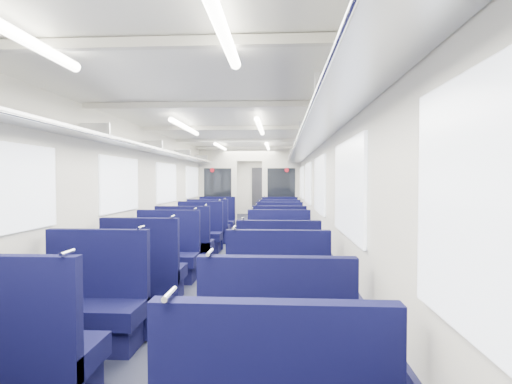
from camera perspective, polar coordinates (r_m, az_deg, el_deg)
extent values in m
cube|color=black|center=(8.57, -2.30, -8.24)|extent=(2.80, 18.00, 0.01)
cube|color=silver|center=(8.48, -2.32, 7.59)|extent=(2.80, 18.00, 0.01)
cube|color=beige|center=(8.70, -11.52, -0.34)|extent=(0.02, 18.00, 2.35)
cube|color=black|center=(8.77, -11.40, -5.74)|extent=(0.03, 17.90, 0.70)
cube|color=beige|center=(8.42, 7.21, -0.39)|extent=(0.02, 18.00, 2.35)
cube|color=black|center=(8.49, 7.08, -5.96)|extent=(0.03, 17.90, 0.70)
cube|color=beige|center=(17.42, 0.67, 0.74)|extent=(2.80, 0.02, 2.35)
cube|color=#B2B5BA|center=(8.66, -10.40, 4.92)|extent=(0.34, 17.40, 0.04)
cylinder|color=silver|center=(8.62, -9.24, 4.81)|extent=(0.02, 17.40, 0.02)
cube|color=#B2B5BA|center=(4.89, -21.82, 8.21)|extent=(0.34, 0.03, 0.14)
cube|color=#B2B5BA|center=(6.75, -14.51, 6.47)|extent=(0.34, 0.03, 0.14)
cube|color=#B2B5BA|center=(8.67, -10.41, 5.45)|extent=(0.34, 0.03, 0.14)
cube|color=#B2B5BA|center=(10.62, -7.81, 4.78)|extent=(0.34, 0.03, 0.14)
cube|color=#B2B5BA|center=(12.58, -6.02, 4.32)|extent=(0.34, 0.03, 0.14)
cube|color=#B2B5BA|center=(14.56, -4.72, 3.97)|extent=(0.34, 0.03, 0.14)
cube|color=#B2B5BA|center=(16.54, -3.73, 3.71)|extent=(0.34, 0.03, 0.14)
cube|color=#B2B5BA|center=(8.42, 6.00, 5.03)|extent=(0.34, 17.40, 0.04)
cylinder|color=silver|center=(8.41, 4.77, 4.90)|extent=(0.02, 17.40, 0.02)
cube|color=#B2B5BA|center=(2.49, 12.33, 14.71)|extent=(0.34, 0.03, 0.14)
cube|color=#B2B5BA|center=(4.45, 8.31, 8.98)|extent=(0.34, 0.03, 0.14)
cube|color=#B2B5BA|center=(6.43, 6.80, 6.75)|extent=(0.34, 0.03, 0.14)
cube|color=#B2B5BA|center=(8.42, 6.00, 5.57)|extent=(0.34, 0.03, 0.14)
cube|color=#B2B5BA|center=(10.42, 5.52, 4.85)|extent=(0.34, 0.03, 0.14)
cube|color=#B2B5BA|center=(12.42, 5.19, 4.35)|extent=(0.34, 0.03, 0.14)
cube|color=#B2B5BA|center=(14.41, 4.95, 3.99)|extent=(0.34, 0.03, 0.14)
cube|color=#B2B5BA|center=(16.41, 4.77, 3.72)|extent=(0.34, 0.03, 0.14)
cube|color=white|center=(3.90, -31.42, 0.48)|extent=(0.02, 1.30, 0.75)
cube|color=white|center=(5.93, -18.61, 1.00)|extent=(0.02, 1.30, 0.75)
cube|color=white|center=(8.11, -12.50, 1.24)|extent=(0.02, 1.30, 0.75)
cube|color=white|center=(10.34, -8.99, 1.36)|extent=(0.02, 1.30, 0.75)
cube|color=white|center=(13.09, -6.34, 1.46)|extent=(0.02, 1.30, 0.75)
cube|color=white|center=(15.36, -4.88, 1.51)|extent=(0.02, 1.30, 0.75)
cube|color=white|center=(3.24, 12.87, 0.48)|extent=(0.02, 1.30, 0.75)
cube|color=white|center=(5.52, 8.97, 1.02)|extent=(0.02, 1.30, 0.75)
cube|color=white|center=(7.82, 7.36, 1.24)|extent=(0.02, 1.30, 0.75)
cube|color=white|center=(10.11, 6.47, 1.37)|extent=(0.02, 1.30, 0.75)
cube|color=white|center=(12.91, 5.82, 1.45)|extent=(0.02, 1.30, 0.75)
cube|color=white|center=(15.21, 5.47, 1.50)|extent=(0.02, 1.30, 0.75)
cube|color=beige|center=(2.67, -16.22, 19.55)|extent=(2.70, 0.06, 0.06)
cube|color=beige|center=(4.55, -7.52, 12.13)|extent=(2.70, 0.06, 0.06)
cube|color=beige|center=(6.51, -4.12, 9.01)|extent=(2.70, 0.06, 0.06)
cube|color=beige|center=(8.48, -2.32, 7.32)|extent=(2.70, 0.06, 0.06)
cube|color=beige|center=(10.46, -1.21, 6.27)|extent=(2.70, 0.06, 0.06)
cube|color=beige|center=(12.45, -0.46, 5.55)|extent=(2.70, 0.06, 0.06)
cube|color=beige|center=(14.45, 0.09, 5.03)|extent=(2.70, 0.06, 0.06)
cube|color=beige|center=(16.44, 0.50, 4.63)|extent=(2.70, 0.06, 0.06)
cylinder|color=white|center=(6.11, -9.93, 8.98)|extent=(0.07, 1.60, 0.07)
cylinder|color=white|center=(9.53, -5.02, 6.40)|extent=(0.07, 1.60, 0.07)
cylinder|color=white|center=(13.99, -2.29, 4.93)|extent=(0.07, 1.60, 0.07)
cylinder|color=white|center=(2.07, -5.59, 23.58)|extent=(0.07, 1.60, 0.07)
cylinder|color=white|center=(5.96, 0.56, 9.20)|extent=(0.07, 1.60, 0.07)
cylinder|color=white|center=(9.43, 1.64, 6.45)|extent=(0.07, 1.60, 0.07)
cylinder|color=white|center=(13.92, 2.23, 4.94)|extent=(0.07, 1.60, 0.07)
cube|color=black|center=(17.37, 0.66, 0.16)|extent=(0.75, 0.06, 2.00)
cube|color=beige|center=(11.19, -5.40, 0.15)|extent=(1.05, 0.08, 2.35)
cube|color=black|center=(11.14, -5.44, 1.30)|extent=(0.76, 0.02, 0.80)
cylinder|color=red|center=(11.16, -6.21, 3.10)|extent=(0.12, 0.01, 0.12)
cube|color=beige|center=(11.06, 3.59, 0.14)|extent=(1.05, 0.08, 2.35)
cube|color=black|center=(11.01, 3.60, 1.30)|extent=(0.76, 0.02, 0.80)
cylinder|color=red|center=(11.00, 4.38, 3.12)|extent=(0.12, 0.01, 0.12)
cube|color=beige|center=(11.11, -0.93, 5.31)|extent=(0.70, 0.08, 0.35)
cylinder|color=silver|center=(1.62, -12.15, -13.96)|extent=(0.02, 0.14, 0.02)
cube|color=#0B0C35|center=(3.26, -29.75, -19.43)|extent=(0.95, 0.50, 0.16)
cube|color=#0B0C35|center=(3.03, -32.01, -17.05)|extent=(0.95, 0.09, 1.01)
cylinder|color=silver|center=(2.69, -25.15, -7.75)|extent=(0.02, 0.14, 0.02)
cube|color=#0B0C35|center=(2.84, 2.98, -22.46)|extent=(0.95, 0.50, 0.16)
cube|color=#0B0C35|center=(2.57, 2.95, -20.24)|extent=(0.95, 0.09, 1.01)
cylinder|color=silver|center=(2.46, -6.54, -8.49)|extent=(0.02, 0.14, 0.02)
cube|color=#0B0C35|center=(3.97, -22.64, -15.45)|extent=(0.95, 0.50, 0.16)
cube|color=black|center=(4.03, -22.60, -18.21)|extent=(0.87, 0.40, 0.24)
cube|color=#0B0C35|center=(4.09, -21.39, -11.99)|extent=(0.95, 0.09, 1.01)
cylinder|color=silver|center=(3.85, -16.01, -4.83)|extent=(0.02, 0.14, 0.02)
cube|color=#0B0C35|center=(3.64, 3.10, -16.91)|extent=(0.95, 0.50, 0.16)
cube|color=black|center=(3.71, 3.10, -19.89)|extent=(0.87, 0.40, 0.24)
cube|color=#0B0C35|center=(3.77, 3.13, -13.03)|extent=(0.95, 0.09, 1.01)
cylinder|color=silver|center=(3.70, -3.13, -5.03)|extent=(0.02, 0.14, 0.02)
cube|color=#0B0C35|center=(5.31, -15.35, -10.96)|extent=(0.95, 0.50, 0.16)
cube|color=black|center=(5.36, -15.33, -13.08)|extent=(0.87, 0.40, 0.24)
cube|color=#0B0C35|center=(5.08, -16.12, -9.23)|extent=(0.95, 0.09, 1.01)
cylinder|color=silver|center=(4.89, -11.72, -3.40)|extent=(0.02, 0.14, 0.02)
cube|color=#0B0C35|center=(4.85, 3.20, -12.12)|extent=(0.95, 0.50, 0.16)
cube|color=black|center=(4.91, 3.20, -14.43)|extent=(0.87, 0.40, 0.24)
cube|color=#0B0C35|center=(4.61, 3.19, -10.30)|extent=(0.95, 0.09, 1.01)
cylinder|color=silver|center=(4.55, -1.88, -3.75)|extent=(0.02, 0.14, 0.02)
cube|color=#0B0C35|center=(6.10, -12.75, -9.27)|extent=(0.95, 0.50, 0.16)
cube|color=black|center=(6.14, -12.74, -11.14)|extent=(0.87, 0.40, 0.24)
cube|color=#0B0C35|center=(6.26, -12.24, -7.13)|extent=(0.95, 0.09, 1.01)
cylinder|color=silver|center=(6.10, -8.63, -2.36)|extent=(0.02, 0.14, 0.02)
cube|color=#0B0C35|center=(6.01, 3.25, -9.40)|extent=(0.95, 0.50, 0.16)
cube|color=black|center=(6.06, 3.25, -11.29)|extent=(0.87, 0.40, 0.24)
cube|color=#0B0C35|center=(6.18, 3.26, -7.21)|extent=(0.95, 0.09, 1.01)
cylinder|color=silver|center=(6.13, -0.49, -2.32)|extent=(0.02, 0.14, 0.02)
cube|color=#0B0C35|center=(7.30, -9.96, -7.43)|extent=(0.95, 0.50, 0.16)
cube|color=black|center=(7.34, -9.96, -9.00)|extent=(0.87, 0.40, 0.24)
cube|color=#0B0C35|center=(7.08, -10.36, -6.08)|extent=(0.95, 0.09, 1.01)
cylinder|color=silver|center=(6.94, -7.15, -1.86)|extent=(0.02, 0.14, 0.02)
cube|color=#0B0C35|center=(7.30, 3.29, -7.42)|extent=(0.95, 0.50, 0.16)
cube|color=black|center=(7.33, 3.29, -8.99)|extent=(0.87, 0.40, 0.24)
cube|color=#0B0C35|center=(7.07, 3.29, -6.07)|extent=(0.95, 0.09, 1.01)
cylinder|color=silver|center=(7.03, 0.01, -1.80)|extent=(0.02, 0.14, 0.02)
cube|color=#0B0C35|center=(8.42, -8.13, -6.20)|extent=(0.95, 0.50, 0.16)
cube|color=black|center=(8.45, -8.12, -7.56)|extent=(0.87, 0.40, 0.24)
cube|color=#0B0C35|center=(8.59, -7.86, -4.69)|extent=(0.95, 0.09, 1.01)
cylinder|color=silver|center=(8.48, -5.21, -1.19)|extent=(0.02, 0.14, 0.02)
cube|color=#0B0C35|center=(8.08, 3.31, -6.51)|extent=(0.95, 0.50, 0.16)
cube|color=black|center=(8.12, 3.31, -7.93)|extent=(0.87, 0.40, 0.24)
cube|color=#0B0C35|center=(8.26, 3.32, -4.93)|extent=(0.95, 0.09, 1.01)
cylinder|color=silver|center=(8.23, 0.52, -1.28)|extent=(0.02, 0.14, 0.02)
cube|color=#0B0C35|center=(9.62, -6.65, -5.20)|extent=(0.95, 0.50, 0.16)
cube|color=black|center=(9.64, -6.65, -6.40)|extent=(0.87, 0.40, 0.24)
cube|color=#0B0C35|center=(9.39, -6.87, -4.13)|extent=(0.95, 0.09, 1.01)
cylinder|color=silver|center=(9.29, -4.44, -0.93)|extent=(0.02, 0.14, 0.02)
cube|color=#0B0C35|center=(9.41, 3.33, -5.34)|extent=(0.95, 0.50, 0.16)
cube|color=black|center=(9.44, 3.33, -6.56)|extent=(0.87, 0.40, 0.24)
cube|color=#0B0C35|center=(9.19, 3.33, -4.25)|extent=(0.95, 0.09, 1.01)
cylinder|color=silver|center=(9.16, 0.82, -0.97)|extent=(0.02, 0.14, 0.02)
cube|color=#0B0C35|center=(10.63, -5.67, -4.53)|extent=(0.95, 0.50, 0.16)
cube|color=black|center=(10.65, -5.66, -5.61)|extent=(0.87, 0.40, 0.24)
cube|color=#0B0C35|center=(10.81, -5.50, -3.35)|extent=(0.95, 0.09, 1.01)
cylinder|color=silver|center=(10.72, -3.38, -0.57)|extent=(0.02, 0.14, 0.02)
cube|color=#0B0C35|center=(10.47, 3.35, -4.62)|extent=(0.95, 0.50, 0.16)
cube|color=black|center=(10.49, 3.34, -5.72)|extent=(0.87, 0.40, 0.24)
cube|color=#0B0C35|center=(10.65, 3.35, -3.42)|extent=(0.95, 0.09, 1.01)
cylinder|color=silver|center=(10.63, 1.19, -0.59)|extent=(0.02, 0.14, 0.02)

